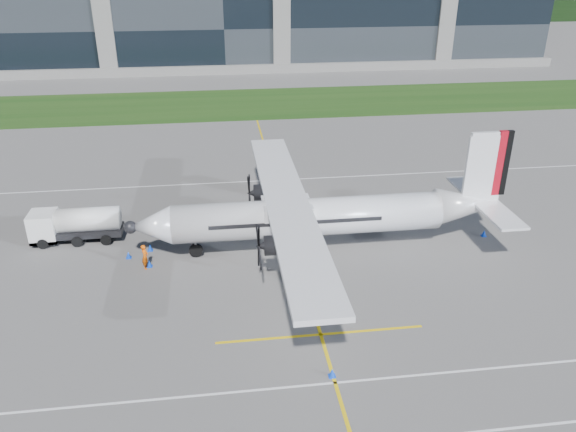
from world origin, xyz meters
The scene contains 15 objects.
ground centered at (0.00, 40.00, 0.00)m, with size 400.00×400.00×0.00m, color #595654.
grass_strip centered at (0.00, 48.00, 0.02)m, with size 400.00×18.00×0.04m, color #193D10.
terminal_building centered at (0.00, 80.00, 7.50)m, with size 120.00×20.00×15.00m, color black.
tree_line centered at (0.00, 140.00, 3.00)m, with size 400.00×6.00×6.00m, color black.
yellow_taxiway_centerline centered at (3.00, 10.00, 0.01)m, with size 0.20×70.00×0.01m, color yellow.
turboprop_aircraft centered at (4.87, 4.08, 4.23)m, with size 27.19×28.20×8.46m, color white, non-canonical shape.
fuel_tanker_truck centered at (-13.55, 7.74, 1.30)m, with size 6.93×2.25×2.60m, color white, non-canonical shape.
baggage_tug centered at (-11.84, 8.21, 0.92)m, with size 3.07×1.84×1.84m, color silver, non-canonical shape.
ground_crew_person centered at (-7.61, 2.91, 1.02)m, with size 0.83×0.59×2.05m, color #F25907.
safety_cone_nose_port centered at (-7.39, 3.06, 0.25)m, with size 0.36×0.36×0.50m, color blue.
safety_cone_stbdwing centered at (2.54, 17.61, 0.25)m, with size 0.36×0.36×0.50m, color blue.
safety_cone_portwing centered at (2.94, -9.50, 0.25)m, with size 0.36×0.36×0.50m, color blue.
safety_cone_fwd centered at (-8.98, 4.49, 0.25)m, with size 0.36×0.36×0.50m, color blue.
safety_cone_tail centered at (17.66, 4.40, 0.25)m, with size 0.36×0.36×0.50m, color blue.
safety_cone_nose_stbd centered at (-7.55, 5.39, 0.25)m, with size 0.36×0.36×0.50m, color blue.
Camera 1 is at (-2.25, -31.58, 19.88)m, focal length 35.00 mm.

